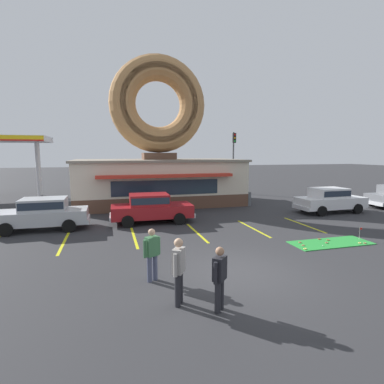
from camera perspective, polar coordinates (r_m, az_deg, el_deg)
The scene contains 26 objects.
ground_plane at distance 10.17m, azimuth 8.63°, elevation -14.81°, with size 160.00×160.00×0.00m, color #2D2D30.
donut_shop_building at distance 22.81m, azimuth -6.32°, elevation 7.14°, with size 12.30×6.75×10.96m.
putting_mat at distance 14.30m, azimuth 24.93°, elevation -8.78°, with size 3.50×1.33×0.03m, color green.
mini_donut_near_left at distance 14.58m, azimuth 24.50°, elevation -8.31°, with size 0.13×0.13×0.04m, color brown.
mini_donut_near_right at distance 14.13m, azimuth 24.25°, elevation -8.80°, with size 0.13×0.13×0.04m, color #A5724C.
mini_donut_mid_left at distance 14.59m, azimuth 23.08°, elevation -8.23°, with size 0.13×0.13×0.04m, color brown.
mini_donut_mid_centre at distance 12.95m, azimuth 20.74°, elevation -10.08°, with size 0.13×0.13×0.04m, color #E5C666.
mini_donut_mid_right at distance 14.72m, azimuth 29.31°, elevation -8.45°, with size 0.13×0.13×0.04m, color #E5C666.
mini_donut_far_left at distance 13.75m, azimuth 19.87°, elevation -9.01°, with size 0.13×0.13×0.04m, color #A5724C.
mini_donut_far_centre at distance 13.38m, azimuth 20.42°, elevation -9.50°, with size 0.13×0.13×0.04m, color #A5724C.
mini_donut_far_right at distance 14.80m, azimuth 30.07°, elevation -8.43°, with size 0.13×0.13×0.04m, color #A5724C.
golf_ball at distance 13.62m, azimuth 23.64°, elevation -9.35°, with size 0.04×0.04×0.04m, color white.
putting_flag_pin at distance 15.23m, azimuth 29.41°, elevation -6.44°, with size 0.13×0.01×0.55m.
car_red at distance 16.71m, azimuth -7.81°, elevation -2.86°, with size 4.60×2.05×1.60m.
car_white at distance 21.35m, azimuth 24.75°, elevation -1.24°, with size 4.58×2.02×1.60m.
car_silver at distance 16.78m, azimuth -26.63°, elevation -3.54°, with size 4.57×2.01×1.60m.
pedestrian_blue_sweater_man at distance 9.19m, azimuth -7.62°, elevation -11.33°, with size 0.54×0.38×1.61m.
pedestrian_hooded_kid at distance 7.53m, azimuth 5.27°, elevation -15.64°, with size 0.44×0.46×1.61m.
pedestrian_leather_jacket_man at distance 7.75m, azimuth -2.54°, elevation -14.27°, with size 0.40×0.52×1.74m.
trash_bin at distance 22.44m, azimuth 10.47°, elevation -1.25°, with size 0.57×0.57×0.97m.
traffic_light_pole at distance 28.88m, azimuth 7.92°, elevation 7.10°, with size 0.28×0.47×5.80m.
parking_stripe_left at distance 14.24m, azimuth -23.21°, elevation -8.80°, with size 0.12×3.60×0.01m, color yellow.
parking_stripe_mid_left at distance 14.14m, azimuth -10.95°, elevation -8.44°, with size 0.12×3.60×0.01m, color yellow.
parking_stripe_centre at distance 14.66m, azimuth 0.92°, elevation -7.73°, with size 0.12×3.60×0.01m, color yellow.
parking_stripe_mid_right at distance 15.75m, azimuth 11.53°, elevation -6.81°, with size 0.12×3.60×0.01m, color yellow.
parking_stripe_right at distance 17.30m, azimuth 20.46°, elevation -5.86°, with size 0.12×3.60×0.01m, color yellow.
Camera 1 is at (-3.91, -8.57, 3.83)m, focal length 28.00 mm.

